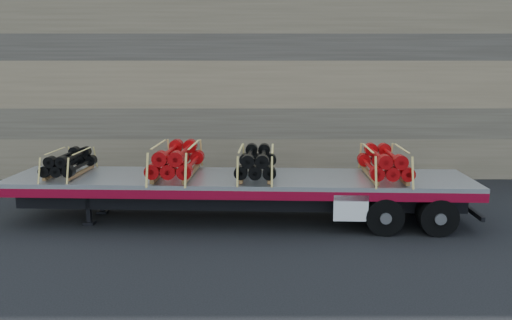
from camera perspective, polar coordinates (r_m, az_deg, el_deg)
The scene contains 7 objects.
ground at distance 14.85m, azimuth 0.95°, elevation -6.55°, with size 120.00×120.00×0.00m, color black.
rock_wall at distance 20.70m, azimuth 0.64°, elevation 8.19°, with size 44.00×3.00×7.00m, color #7A6B54.
trailer at distance 14.40m, azimuth -1.92°, elevation -4.40°, with size 13.05×2.51×1.31m, color #B9BCC1, non-canonical shape.
bundle_front at distance 15.35m, azimuth -20.57°, elevation -0.36°, with size 0.95×1.90×0.67m, color black, non-canonical shape.
bundle_midfront at distance 14.40m, azimuth -9.06°, elevation -0.08°, with size 1.23×2.47×0.87m, color #AD090B, non-canonical shape.
bundle_midrear at distance 14.14m, azimuth 0.07°, elevation -0.35°, with size 1.10×2.20×0.78m, color black, non-canonical shape.
bundle_rear at distance 14.44m, azimuth 14.43°, elevation -0.39°, with size 1.14×2.28×0.81m, color #AD090B, non-canonical shape.
Camera 1 is at (-0.28, -14.18, 4.40)m, focal length 35.00 mm.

